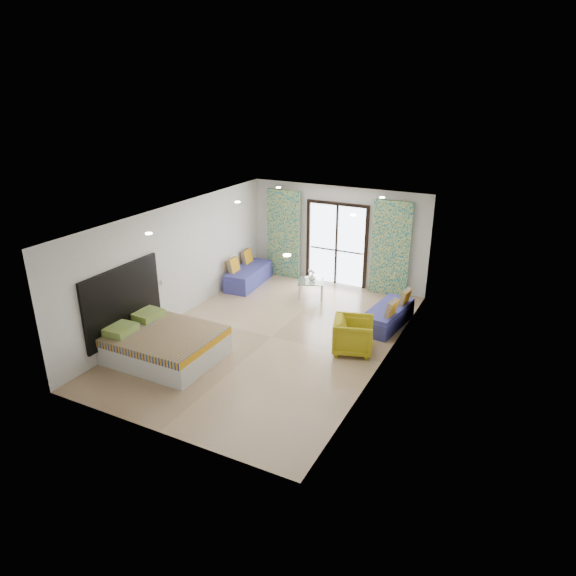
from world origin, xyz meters
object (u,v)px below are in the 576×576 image
at_px(bed, 164,344).
at_px(coffee_table, 311,282).
at_px(daybed_left, 248,275).
at_px(daybed_right, 388,315).
at_px(armchair, 354,334).

xyz_separation_m(bed, coffee_table, (1.28, 4.32, 0.09)).
bearing_deg(daybed_left, coffee_table, -4.94).
height_order(daybed_right, coffee_table, daybed_right).
relative_size(bed, armchair, 2.57).
relative_size(daybed_right, coffee_table, 2.02).
relative_size(daybed_right, armchair, 2.12).
bearing_deg(daybed_left, daybed_right, -15.79).
height_order(daybed_right, armchair, daybed_right).
bearing_deg(daybed_left, bed, -86.46).
bearing_deg(coffee_table, daybed_right, -19.41).
bearing_deg(bed, daybed_left, 98.39).
distance_m(daybed_left, coffee_table, 1.92).
bearing_deg(daybed_right, armchair, -93.99).
bearing_deg(armchair, coffee_table, 23.91).
bearing_deg(bed, armchair, 30.95).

